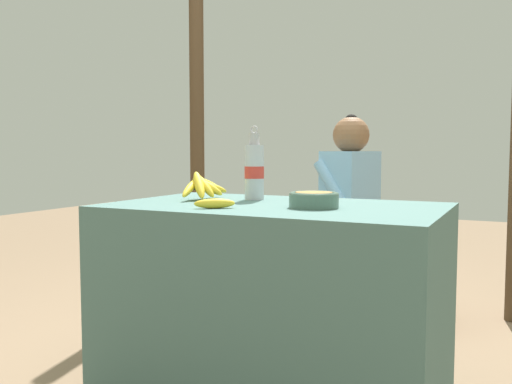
% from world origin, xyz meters
% --- Properties ---
extents(market_counter, '(1.23, 0.76, 0.74)m').
position_xyz_m(market_counter, '(0.00, 0.00, 0.37)').
color(market_counter, '#4C706B').
rests_on(market_counter, ground_plane).
extents(banana_bunch_ripe, '(0.15, 0.29, 0.13)m').
position_xyz_m(banana_bunch_ripe, '(-0.35, 0.05, 0.79)').
color(banana_bunch_ripe, '#4C381E').
rests_on(banana_bunch_ripe, market_counter).
extents(serving_bowl, '(0.18, 0.18, 0.06)m').
position_xyz_m(serving_bowl, '(0.17, -0.05, 0.77)').
color(serving_bowl, '#4C6B5B').
rests_on(serving_bowl, market_counter).
extents(water_bottle, '(0.08, 0.08, 0.30)m').
position_xyz_m(water_bottle, '(-0.16, 0.15, 0.86)').
color(water_bottle, silver).
rests_on(water_bottle, market_counter).
extents(loose_banana_front, '(0.14, 0.12, 0.03)m').
position_xyz_m(loose_banana_front, '(-0.13, -0.23, 0.75)').
color(loose_banana_front, yellow).
rests_on(loose_banana_front, market_counter).
extents(wooden_bench, '(1.38, 0.32, 0.44)m').
position_xyz_m(wooden_bench, '(-0.21, 1.08, 0.36)').
color(wooden_bench, brown).
rests_on(wooden_bench, ground_plane).
extents(seated_vendor, '(0.45, 0.42, 1.14)m').
position_xyz_m(seated_vendor, '(-0.06, 1.06, 0.66)').
color(seated_vendor, '#473828').
rests_on(seated_vendor, ground_plane).
extents(banana_bunch_green, '(0.14, 0.23, 0.11)m').
position_xyz_m(banana_bunch_green, '(-0.57, 1.08, 0.49)').
color(banana_bunch_green, '#4C381E').
rests_on(banana_bunch_green, wooden_bench).
extents(support_post_near, '(0.10, 0.10, 2.44)m').
position_xyz_m(support_post_near, '(-1.25, 1.42, 1.22)').
color(support_post_near, '#4C3823').
rests_on(support_post_near, ground_plane).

